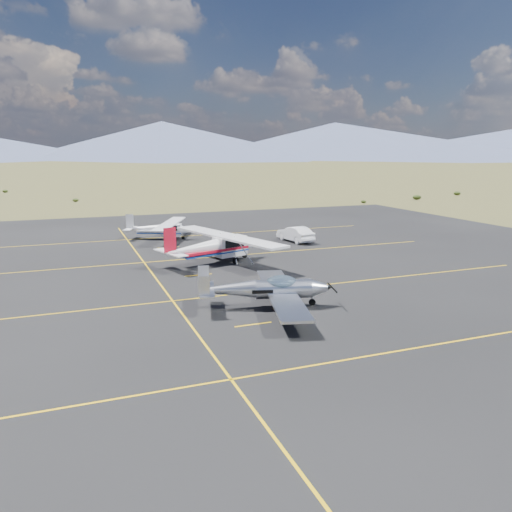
{
  "coord_description": "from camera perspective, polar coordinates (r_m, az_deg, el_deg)",
  "views": [
    {
      "loc": [
        -11.5,
        -26.03,
        8.69
      ],
      "look_at": [
        0.47,
        5.13,
        1.6
      ],
      "focal_mm": 35.0,
      "sensor_mm": 36.0,
      "label": 1
    }
  ],
  "objects": [
    {
      "name": "aircraft_plain",
      "position": [
        50.44,
        -10.94,
        3.12
      ],
      "size": [
        7.11,
        9.43,
        2.47
      ],
      "rotation": [
        0.0,
        0.0,
        -0.42
      ],
      "color": "white",
      "rests_on": "apron"
    },
    {
      "name": "ground",
      "position": [
        29.75,
        2.72,
        -5.01
      ],
      "size": [
        1600.0,
        1600.0,
        0.0
      ],
      "primitive_type": "plane",
      "color": "#383D1C",
      "rests_on": "ground"
    },
    {
      "name": "aircraft_low_wing",
      "position": [
        28.03,
        1.37,
        -3.81
      ],
      "size": [
        7.47,
        10.19,
        2.21
      ],
      "rotation": [
        0.0,
        0.0,
        -0.26
      ],
      "color": "silver",
      "rests_on": "apron"
    },
    {
      "name": "aircraft_cessna",
      "position": [
        38.9,
        -4.77,
        1.19
      ],
      "size": [
        8.7,
        12.53,
        3.21
      ],
      "rotation": [
        0.0,
        0.0,
        0.32
      ],
      "color": "silver",
      "rests_on": "apron"
    },
    {
      "name": "sedan",
      "position": [
        48.51,
        4.51,
        2.53
      ],
      "size": [
        2.24,
        4.66,
        1.47
      ],
      "primitive_type": "imported",
      "rotation": [
        0.0,
        0.0,
        3.3
      ],
      "color": "white",
      "rests_on": "apron"
    },
    {
      "name": "apron",
      "position": [
        36.04,
        -1.76,
        -1.97
      ],
      "size": [
        72.0,
        72.0,
        0.02
      ],
      "primitive_type": "cube",
      "color": "black",
      "rests_on": "ground"
    }
  ]
}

